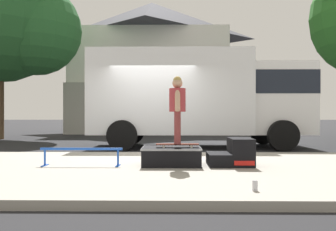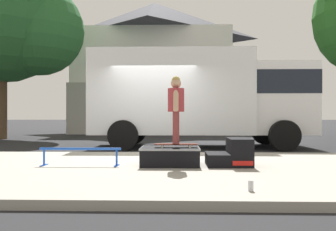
{
  "view_description": "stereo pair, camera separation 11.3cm",
  "coord_description": "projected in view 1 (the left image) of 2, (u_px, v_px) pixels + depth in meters",
  "views": [
    {
      "loc": [
        0.61,
        -9.32,
        1.04
      ],
      "look_at": [
        0.48,
        -0.89,
        1.03
      ],
      "focal_mm": 37.9,
      "sensor_mm": 36.0,
      "label": 1
    },
    {
      "loc": [
        0.72,
        -9.31,
        1.04
      ],
      "look_at": [
        0.48,
        -0.89,
        1.03
      ],
      "focal_mm": 37.9,
      "sensor_mm": 36.0,
      "label": 2
    }
  ],
  "objects": [
    {
      "name": "ground_plane",
      "position": [
        150.0,
        155.0,
        9.33
      ],
      "size": [
        140.0,
        140.0,
        0.0
      ],
      "primitive_type": "plane",
      "color": "black"
    },
    {
      "name": "sidewalk_slab",
      "position": [
        139.0,
        170.0,
        6.33
      ],
      "size": [
        50.0,
        5.0,
        0.12
      ],
      "primitive_type": "cube",
      "color": "gray",
      "rests_on": "ground"
    },
    {
      "name": "skate_box",
      "position": [
        172.0,
        155.0,
        6.53
      ],
      "size": [
        1.07,
        0.8,
        0.33
      ],
      "color": "black",
      "rests_on": "sidewalk_slab"
    },
    {
      "name": "kicker_ramp",
      "position": [
        234.0,
        154.0,
        6.51
      ],
      "size": [
        0.8,
        0.74,
        0.5
      ],
      "color": "black",
      "rests_on": "sidewalk_slab"
    },
    {
      "name": "grind_rail",
      "position": [
        81.0,
        152.0,
        6.45
      ],
      "size": [
        1.5,
        0.28,
        0.33
      ],
      "color": "blue",
      "rests_on": "sidewalk_slab"
    },
    {
      "name": "skateboard",
      "position": [
        177.0,
        144.0,
        6.47
      ],
      "size": [
        0.78,
        0.22,
        0.07
      ],
      "color": "#4C1E14",
      "rests_on": "skate_box"
    },
    {
      "name": "skater_kid",
      "position": [
        177.0,
        104.0,
        6.47
      ],
      "size": [
        0.3,
        0.63,
        1.23
      ],
      "color": "brown",
      "rests_on": "skateboard"
    },
    {
      "name": "soda_can",
      "position": [
        255.0,
        186.0,
        4.32
      ],
      "size": [
        0.07,
        0.07,
        0.13
      ],
      "color": "silver",
      "rests_on": "sidewalk_slab"
    },
    {
      "name": "box_truck",
      "position": [
        200.0,
        95.0,
        11.5
      ],
      "size": [
        6.91,
        2.63,
        3.05
      ],
      "color": "white",
      "rests_on": "ground"
    },
    {
      "name": "street_tree_neighbour",
      "position": [
        5.0,
        16.0,
        15.35
      ],
      "size": [
        6.68,
        6.07,
        8.54
      ],
      "color": "brown",
      "rests_on": "ground"
    },
    {
      "name": "house_behind",
      "position": [
        152.0,
        66.0,
        23.07
      ],
      "size": [
        9.54,
        8.23,
        8.4
      ],
      "color": "silver",
      "rests_on": "ground"
    }
  ]
}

